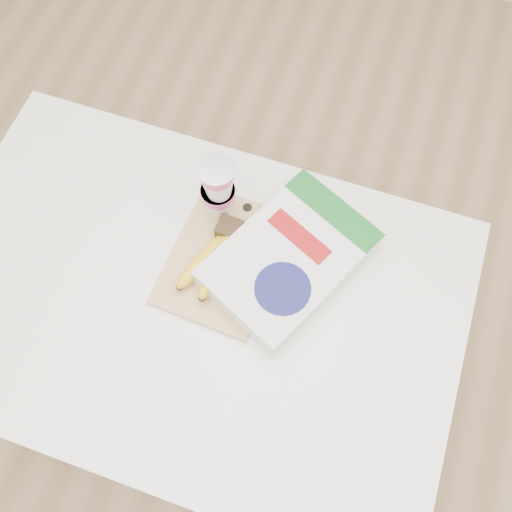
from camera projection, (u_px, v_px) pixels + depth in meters
The scene contains 6 objects.
room at pixel (140, 144), 0.65m from camera, with size 4.00×4.00×4.00m.
table at pixel (207, 348), 1.51m from camera, with size 1.08×0.72×0.81m, color white.
cutting_board at pixel (224, 259), 1.17m from camera, with size 0.21×0.29×0.01m, color tan.
bananas at pixel (217, 260), 1.13m from camera, with size 0.14×0.19×0.06m.
yogurt_stack at pixel (218, 189), 1.12m from camera, with size 0.08×0.08×0.17m.
cereal_box at pixel (289, 260), 1.14m from camera, with size 0.33×0.38×0.07m.
Camera 1 is at (0.24, -0.31, 1.89)m, focal length 40.00 mm.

